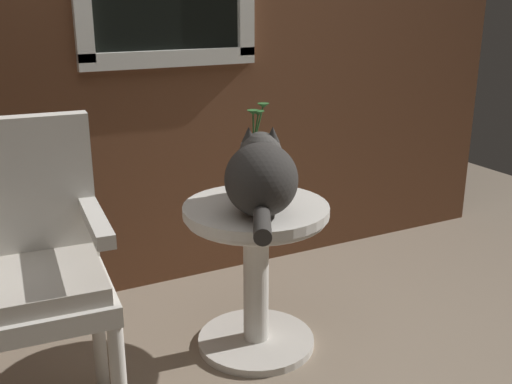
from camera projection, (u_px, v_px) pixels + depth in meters
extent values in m
cube|color=silver|center=(171.00, 59.00, 2.57)|extent=(0.78, 0.03, 0.07)
cylinder|color=silver|center=(256.00, 340.00, 2.35)|extent=(0.45, 0.45, 0.03)
cylinder|color=silver|center=(256.00, 278.00, 2.27)|extent=(0.10, 0.10, 0.51)
cylinder|color=silver|center=(256.00, 210.00, 2.18)|extent=(0.53, 0.53, 0.03)
torus|color=silver|center=(256.00, 217.00, 2.19)|extent=(0.51, 0.51, 0.02)
cylinder|color=silver|center=(98.00, 330.00, 2.03)|extent=(0.04, 0.04, 0.44)
cube|color=silver|center=(27.00, 299.00, 1.71)|extent=(0.49, 0.45, 0.06)
cube|color=beige|center=(25.00, 281.00, 1.69)|extent=(0.45, 0.41, 0.05)
cube|color=silver|center=(13.00, 194.00, 1.79)|extent=(0.46, 0.09, 0.46)
cube|color=silver|center=(95.00, 219.00, 1.72)|extent=(0.08, 0.38, 0.04)
ellipsoid|color=#33302D|center=(261.00, 180.00, 2.05)|extent=(0.35, 0.37, 0.25)
sphere|color=#494643|center=(261.00, 153.00, 2.21)|extent=(0.16, 0.16, 0.16)
cone|color=#33302D|center=(273.00, 134.00, 2.19)|extent=(0.05, 0.05, 0.06)
cone|color=#33302D|center=(249.00, 134.00, 2.19)|extent=(0.05, 0.05, 0.06)
cylinder|color=#33302D|center=(262.00, 222.00, 1.88)|extent=(0.17, 0.26, 0.06)
cylinder|color=gray|center=(254.00, 194.00, 2.28)|extent=(0.08, 0.08, 0.01)
ellipsoid|color=gray|center=(254.00, 175.00, 2.26)|extent=(0.14, 0.14, 0.14)
cylinder|color=gray|center=(254.00, 153.00, 2.23)|extent=(0.08, 0.08, 0.07)
torus|color=gray|center=(254.00, 144.00, 2.22)|extent=(0.10, 0.10, 0.02)
cylinder|color=#2D662D|center=(253.00, 128.00, 2.19)|extent=(0.02, 0.03, 0.12)
cone|color=#2D662D|center=(253.00, 113.00, 2.16)|extent=(0.04, 0.04, 0.02)
cylinder|color=#2D662D|center=(256.00, 129.00, 2.20)|extent=(0.02, 0.02, 0.12)
cone|color=#2D662D|center=(258.00, 113.00, 2.17)|extent=(0.04, 0.04, 0.02)
cylinder|color=#2D662D|center=(259.00, 125.00, 2.22)|extent=(0.05, 0.02, 0.14)
cone|color=#2D662D|center=(263.00, 106.00, 2.21)|extent=(0.04, 0.04, 0.02)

